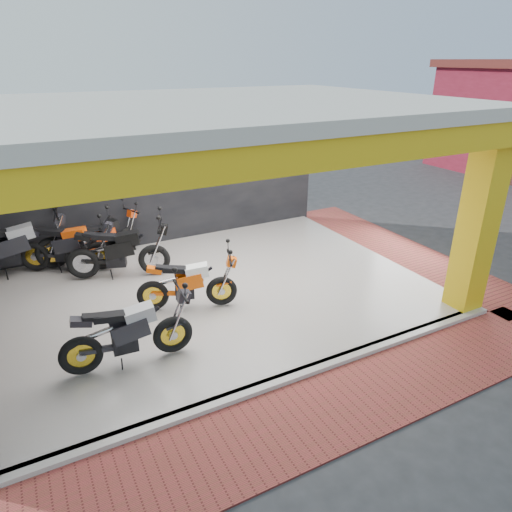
{
  "coord_description": "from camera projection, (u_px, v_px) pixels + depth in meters",
  "views": [
    {
      "loc": [
        -3.18,
        -5.58,
        4.37
      ],
      "look_at": [
        0.53,
        1.45,
        0.9
      ],
      "focal_mm": 32.0,
      "sensor_mm": 36.0,
      "label": 1
    }
  ],
  "objects": [
    {
      "name": "moto_row_c",
      "position": [
        99.0,
        242.0,
        9.71
      ],
      "size": [
        2.3,
        1.65,
        1.32
      ],
      "primitive_type": null,
      "rotation": [
        0.0,
        0.0,
        -0.44
      ],
      "color": "black",
      "rests_on": "showroom_floor"
    },
    {
      "name": "floor_kerb",
      "position": [
        302.0,
        373.0,
        6.78
      ],
      "size": [
        8.0,
        0.2,
        0.1
      ],
      "primitive_type": "cube",
      "color": "beige",
      "rests_on": "ground"
    },
    {
      "name": "showroom_floor",
      "position": [
        220.0,
        290.0,
        9.23
      ],
      "size": [
        8.0,
        6.0,
        0.1
      ],
      "primitive_type": "cube",
      "color": "beige",
      "rests_on": "ground"
    },
    {
      "name": "moto_hero",
      "position": [
        221.0,
        277.0,
        8.31
      ],
      "size": [
        2.05,
        1.32,
        1.18
      ],
      "primitive_type": null,
      "rotation": [
        0.0,
        0.0,
        -0.34
      ],
      "color": "#F5570A",
      "rests_on": "showroom_floor"
    },
    {
      "name": "moto_row_d",
      "position": [
        126.0,
        228.0,
        10.65
      ],
      "size": [
        2.1,
        1.4,
        1.21
      ],
      "primitive_type": null,
      "rotation": [
        0.0,
        0.0,
        0.37
      ],
      "color": "red",
      "rests_on": "showroom_floor"
    },
    {
      "name": "paver_right",
      "position": [
        398.0,
        249.0,
        11.3
      ],
      "size": [
        1.4,
        7.0,
        0.03
      ],
      "primitive_type": "cube",
      "color": "maroon",
      "rests_on": "ground"
    },
    {
      "name": "moto_row_e",
      "position": [
        50.0,
        237.0,
        9.74
      ],
      "size": [
        2.42,
        0.9,
        1.48
      ],
      "primitive_type": null,
      "rotation": [
        0.0,
        0.0,
        0.0
      ],
      "color": "black",
      "rests_on": "showroom_floor"
    },
    {
      "name": "showroom_ceiling",
      "position": [
        214.0,
        106.0,
        7.81
      ],
      "size": [
        8.4,
        6.4,
        0.2
      ],
      "primitive_type": "cube",
      "color": "beige",
      "rests_on": "corner_column"
    },
    {
      "name": "corner_column",
      "position": [
        478.0,
        221.0,
        7.93
      ],
      "size": [
        0.5,
        0.5,
        3.5
      ],
      "primitive_type": "cube",
      "color": "gold",
      "rests_on": "ground"
    },
    {
      "name": "ground",
      "position": [
        268.0,
        342.0,
        7.63
      ],
      "size": [
        80.0,
        80.0,
        0.0
      ],
      "primitive_type": "plane",
      "color": "#2D2D30",
      "rests_on": "ground"
    },
    {
      "name": "moto_row_a",
      "position": [
        171.0,
        318.0,
        6.93
      ],
      "size": [
        2.12,
        0.91,
        1.27
      ],
      "primitive_type": null,
      "rotation": [
        0.0,
        0.0,
        -0.07
      ],
      "color": "black",
      "rests_on": "showroom_floor"
    },
    {
      "name": "paver_front",
      "position": [
        333.0,
        408.0,
        6.16
      ],
      "size": [
        9.0,
        1.4,
        0.03
      ],
      "primitive_type": "cube",
      "color": "maroon",
      "rests_on": "ground"
    },
    {
      "name": "header_beam_front",
      "position": [
        312.0,
        154.0,
        5.5
      ],
      "size": [
        8.4,
        0.3,
        0.4
      ],
      "primitive_type": "cube",
      "color": "gold",
      "rests_on": "corner_column"
    },
    {
      "name": "back_wall",
      "position": [
        166.0,
        175.0,
        11.06
      ],
      "size": [
        8.2,
        0.2,
        3.5
      ],
      "primitive_type": "cube",
      "color": "black",
      "rests_on": "ground"
    },
    {
      "name": "moto_row_b",
      "position": [
        153.0,
        245.0,
        9.48
      ],
      "size": [
        2.38,
        1.51,
        1.36
      ],
      "primitive_type": null,
      "rotation": [
        0.0,
        0.0,
        -0.33
      ],
      "color": "black",
      "rests_on": "showroom_floor"
    },
    {
      "name": "header_beam_right",
      "position": [
        389.0,
        112.0,
        9.64
      ],
      "size": [
        0.3,
        6.4,
        0.4
      ],
      "primitive_type": "cube",
      "color": "gold",
      "rests_on": "corner_column"
    }
  ]
}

